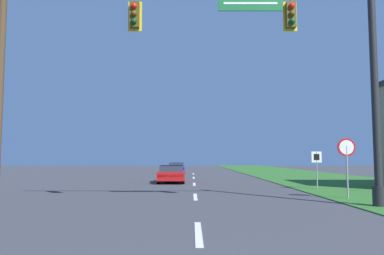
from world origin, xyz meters
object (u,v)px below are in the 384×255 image
object	(u,v)px
far_car	(175,168)
stop_sign	(345,154)
signal_mast	(305,59)
route_sign_post	(315,161)
car_ahead	(170,174)

from	to	relation	value
far_car	stop_sign	size ratio (longest dim) A/B	1.72
signal_mast	stop_sign	distance (m)	4.88
signal_mast	route_sign_post	xyz separation A→B (m)	(2.68, 7.32, -3.76)
signal_mast	stop_sign	xyz separation A→B (m)	(2.36, 2.55, -3.42)
car_ahead	stop_sign	distance (m)	13.34
signal_mast	car_ahead	world-z (taller)	signal_mast
car_ahead	stop_sign	size ratio (longest dim) A/B	1.75
signal_mast	car_ahead	size ratio (longest dim) A/B	2.31
signal_mast	route_sign_post	size ratio (longest dim) A/B	5.00
signal_mast	route_sign_post	world-z (taller)	signal_mast
car_ahead	signal_mast	bearing A→B (deg)	-67.05
signal_mast	car_ahead	xyz separation A→B (m)	(-5.59, 13.19, -4.68)
far_car	route_sign_post	distance (m)	23.34
stop_sign	signal_mast	bearing A→B (deg)	-132.82
far_car	route_sign_post	xyz separation A→B (m)	(8.56, -21.69, 0.92)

